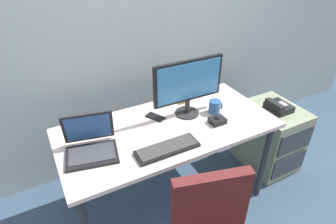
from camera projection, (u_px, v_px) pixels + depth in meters
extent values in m
plane|color=#34495D|center=(168.00, 199.00, 2.40)|extent=(8.00, 8.00, 0.00)
cube|color=#A0A9AA|center=(125.00, 10.00, 2.18)|extent=(6.00, 0.10, 2.80)
cube|color=beige|center=(168.00, 128.00, 2.00)|extent=(1.53, 0.73, 0.03)
cylinder|color=#2D2D33|center=(264.00, 162.00, 2.26)|extent=(0.05, 0.05, 0.72)
cylinder|color=#2D2D33|center=(68.00, 173.00, 2.15)|extent=(0.05, 0.05, 0.72)
cylinder|color=#2D2D33|center=(218.00, 124.00, 2.71)|extent=(0.05, 0.05, 0.72)
cube|color=gray|center=(270.00, 137.00, 2.63)|extent=(0.42, 0.52, 0.61)
cube|color=#38383D|center=(296.00, 141.00, 2.36)|extent=(0.38, 0.01, 0.21)
cube|color=#38383D|center=(289.00, 164.00, 2.49)|extent=(0.38, 0.01, 0.21)
cube|color=black|center=(279.00, 107.00, 2.43)|extent=(0.17, 0.20, 0.06)
cube|color=black|center=(275.00, 104.00, 2.38)|extent=(0.05, 0.18, 0.04)
cube|color=gray|center=(282.00, 104.00, 2.42)|extent=(0.07, 0.08, 0.01)
cube|color=#531D1E|center=(210.00, 206.00, 1.43)|extent=(0.40, 0.16, 0.42)
cylinder|color=#262628|center=(187.00, 113.00, 2.13)|extent=(0.18, 0.18, 0.01)
cylinder|color=#262628|center=(187.00, 106.00, 2.10)|extent=(0.04, 0.04, 0.11)
cube|color=black|center=(188.00, 81.00, 1.99)|extent=(0.54, 0.03, 0.31)
cube|color=teal|center=(189.00, 82.00, 1.98)|extent=(0.50, 0.01, 0.27)
cube|color=black|center=(167.00, 149.00, 1.77)|extent=(0.41, 0.14, 0.02)
cube|color=#353535|center=(167.00, 147.00, 1.76)|extent=(0.38, 0.12, 0.01)
cube|color=black|center=(92.00, 155.00, 1.72)|extent=(0.35, 0.28, 0.02)
cube|color=#38383D|center=(92.00, 154.00, 1.72)|extent=(0.30, 0.22, 0.00)
cube|color=black|center=(88.00, 127.00, 1.77)|extent=(0.31, 0.12, 0.22)
cube|color=#335999|center=(88.00, 128.00, 1.76)|extent=(0.28, 0.10, 0.19)
cube|color=black|center=(217.00, 121.00, 2.02)|extent=(0.11, 0.09, 0.04)
sphere|color=#232328|center=(218.00, 118.00, 2.00)|extent=(0.04, 0.04, 0.04)
cylinder|color=#2E568F|center=(215.00, 107.00, 2.12)|extent=(0.09, 0.09, 0.10)
torus|color=#2B4F8A|center=(220.00, 105.00, 2.14)|extent=(0.01, 0.06, 0.06)
cube|color=black|center=(155.00, 117.00, 2.09)|extent=(0.13, 0.16, 0.01)
ellipsoid|color=yellow|center=(188.00, 98.00, 2.29)|extent=(0.19, 0.10, 0.04)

